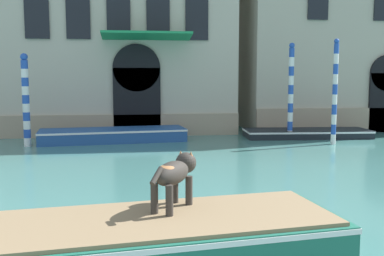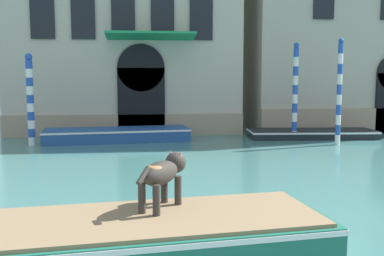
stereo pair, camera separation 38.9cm
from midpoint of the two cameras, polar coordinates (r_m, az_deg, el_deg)
The scene contains 7 objects.
boat_foreground at distance 7.08m, azimuth -16.49°, elevation -14.01°, with size 8.79×3.12×0.67m.
dog_on_deck at distance 7.35m, azimuth -2.13°, elevation -5.72°, with size 0.86×1.16×0.88m.
boat_moored_near_palazzo at distance 19.67m, azimuth -8.94°, elevation -0.82°, with size 6.35×2.50×0.55m.
boat_moored_far at distance 21.22m, azimuth 15.44°, elevation -0.68°, with size 5.77×2.15×0.37m.
mooring_pole_0 at distance 19.24m, azimuth 18.74°, elevation 4.38°, with size 0.21×0.21×4.31m.
mooring_pole_1 at distance 19.10m, azimuth -19.30°, elevation 3.44°, with size 0.29×0.29×3.70m.
mooring_pole_2 at distance 20.21m, azimuth 13.51°, elevation 4.56°, with size 0.24×0.24×4.25m.
Camera 2 is at (1.83, 0.68, 2.82)m, focal length 42.00 mm.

